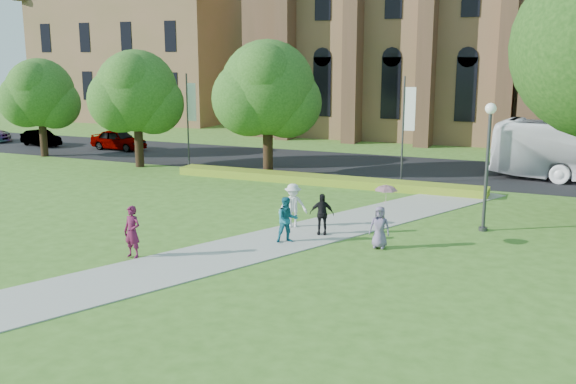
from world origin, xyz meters
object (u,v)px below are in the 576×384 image
at_px(car_0, 119,140).
at_px(pedestrian_0, 132,232).
at_px(streetlamp, 488,152).
at_px(car_1, 41,138).

xyz_separation_m(car_0, pedestrian_0, (17.55, -21.93, 0.18)).
distance_m(streetlamp, car_0, 31.58).
distance_m(streetlamp, pedestrian_0, 14.25).
bearing_deg(streetlamp, car_1, 160.69).
relative_size(streetlamp, car_0, 1.16).
relative_size(streetlamp, car_1, 1.36).
height_order(streetlamp, car_0, streetlamp).
relative_size(car_1, pedestrian_0, 2.07).
height_order(streetlamp, car_1, streetlamp).
height_order(car_1, pedestrian_0, pedestrian_0).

